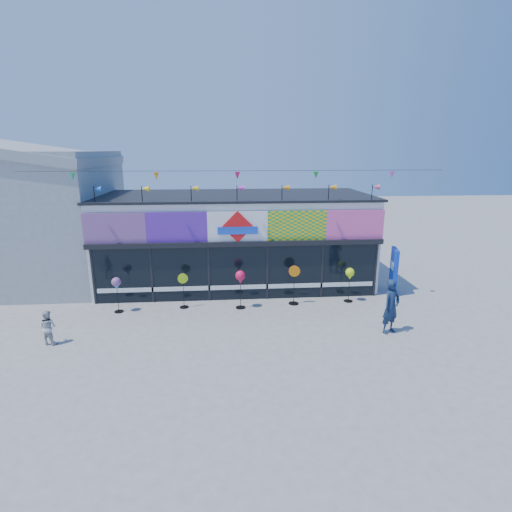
{
  "coord_description": "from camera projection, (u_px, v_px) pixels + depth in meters",
  "views": [
    {
      "loc": [
        -0.54,
        -12.26,
        6.07
      ],
      "look_at": [
        0.62,
        2.0,
        2.24
      ],
      "focal_mm": 28.0,
      "sensor_mm": 36.0,
      "label": 1
    }
  ],
  "objects": [
    {
      "name": "spinner_3",
      "position": [
        294.0,
        284.0,
        16.0
      ],
      "size": [
        0.45,
        0.41,
        1.61
      ],
      "color": "black",
      "rests_on": "ground"
    },
    {
      "name": "kite_shop",
      "position": [
        236.0,
        239.0,
        18.61
      ],
      "size": [
        16.0,
        5.7,
        5.31
      ],
      "color": "white",
      "rests_on": "ground"
    },
    {
      "name": "child",
      "position": [
        48.0,
        327.0,
        12.75
      ],
      "size": [
        0.62,
        0.46,
        1.14
      ],
      "primitive_type": "imported",
      "rotation": [
        0.0,
        0.0,
        2.87
      ],
      "color": "beige",
      "rests_on": "ground"
    },
    {
      "name": "spinner_2",
      "position": [
        240.0,
        278.0,
        15.49
      ],
      "size": [
        0.39,
        0.39,
        1.54
      ],
      "color": "black",
      "rests_on": "ground"
    },
    {
      "name": "adult_man",
      "position": [
        391.0,
        306.0,
        13.46
      ],
      "size": [
        0.82,
        0.73,
        1.89
      ],
      "primitive_type": "imported",
      "rotation": [
        0.0,
        0.0,
        0.5
      ],
      "color": "#162645",
      "rests_on": "ground"
    },
    {
      "name": "spinner_0",
      "position": [
        116.0,
        284.0,
        15.12
      ],
      "size": [
        0.35,
        0.35,
        1.4
      ],
      "color": "black",
      "rests_on": "ground"
    },
    {
      "name": "spinner_4",
      "position": [
        350.0,
        275.0,
        16.19
      ],
      "size": [
        0.36,
        0.36,
        1.44
      ],
      "color": "black",
      "rests_on": "ground"
    },
    {
      "name": "spinner_1",
      "position": [
        183.0,
        290.0,
        15.65
      ],
      "size": [
        0.39,
        0.36,
        1.4
      ],
      "color": "black",
      "rests_on": "ground"
    },
    {
      "name": "ground",
      "position": [
        242.0,
        336.0,
        13.41
      ],
      "size": [
        80.0,
        80.0,
        0.0
      ],
      "primitive_type": "plane",
      "color": "gray",
      "rests_on": "ground"
    },
    {
      "name": "blue_sign",
      "position": [
        394.0,
        271.0,
        17.22
      ],
      "size": [
        0.35,
        1.0,
        1.99
      ],
      "rotation": [
        0.0,
        0.0,
        -0.21
      ],
      "color": "#0C36B8",
      "rests_on": "ground"
    },
    {
      "name": "neighbour_building",
      "position": [
        20.0,
        213.0,
        18.55
      ],
      "size": [
        8.18,
        7.2,
        6.87
      ],
      "color": "#9FA2A4",
      "rests_on": "ground"
    }
  ]
}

